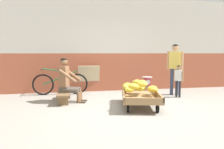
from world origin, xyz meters
The scene contains 13 objects.
ground_plane centered at (0.00, 0.00, 0.00)m, with size 80.00×80.00×0.00m, color gray.
back_wall centered at (0.00, 2.76, 1.55)m, with size 16.00×0.30×3.10m.
banana_cart centered at (0.24, 0.40, 0.24)m, with size 1.14×1.59×0.36m.
banana_pile centered at (0.21, 0.54, 0.47)m, with size 0.86×1.18×0.25m.
low_bench centered at (-1.54, 1.26, 0.20)m, with size 0.36×1.11×0.27m.
vendor_seated centered at (-1.46, 1.23, 0.57)m, with size 0.73×0.59×1.14m.
plastic_crate centered at (0.77, 1.38, 0.15)m, with size 0.36×0.28×0.30m.
weighing_scale centered at (0.77, 1.37, 0.45)m, with size 0.30×0.30×0.29m.
bicycle_near_left centered at (-1.70, 2.25, 0.35)m, with size 1.66×0.48×0.86m.
sign_board centered at (-0.80, 2.59, 0.43)m, with size 0.70×0.29×0.87m.
customer_adult centered at (1.71, 1.56, 0.95)m, with size 0.38×0.36×1.53m.
customer_child centered at (1.65, 1.21, 0.57)m, with size 0.21×0.24×0.92m.
shopping_bag centered at (0.76, 1.03, 0.12)m, with size 0.18×0.12×0.24m, color silver.
Camera 1 is at (-1.35, -4.27, 1.27)m, focal length 33.63 mm.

